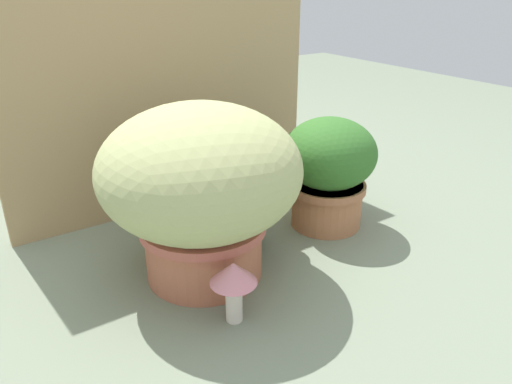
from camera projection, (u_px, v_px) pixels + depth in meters
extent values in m
plane|color=gray|center=(226.00, 278.00, 1.36)|extent=(6.00, 6.00, 0.00)
cube|color=tan|center=(165.00, 81.00, 1.62)|extent=(1.10, 0.03, 0.89)
cylinder|color=#B9674A|center=(204.00, 247.00, 1.35)|extent=(0.32, 0.32, 0.16)
cylinder|color=#BF6052|center=(203.00, 225.00, 1.32)|extent=(0.34, 0.34, 0.02)
ellipsoid|color=tan|center=(200.00, 170.00, 1.26)|extent=(0.53, 0.53, 0.34)
cylinder|color=#B5714B|center=(326.00, 204.00, 1.62)|extent=(0.23, 0.23, 0.15)
cylinder|color=#B16E4A|center=(328.00, 186.00, 1.60)|extent=(0.25, 0.25, 0.02)
ellipsoid|color=#356D29|center=(330.00, 153.00, 1.55)|extent=(0.30, 0.30, 0.23)
ellipsoid|color=brown|center=(226.00, 212.00, 1.49)|extent=(0.31, 0.27, 0.22)
ellipsoid|color=gray|center=(258.00, 213.00, 1.50)|extent=(0.11, 0.12, 0.11)
sphere|color=brown|center=(263.00, 175.00, 1.45)|extent=(0.15, 0.15, 0.11)
cone|color=brown|center=(262.00, 152.00, 1.45)|extent=(0.05, 0.05, 0.04)
cone|color=brown|center=(264.00, 159.00, 1.40)|extent=(0.05, 0.05, 0.04)
cylinder|color=brown|center=(189.00, 232.00, 1.55)|extent=(0.18, 0.12, 0.07)
cylinder|color=silver|center=(234.00, 301.00, 1.17)|extent=(0.04, 0.04, 0.11)
cone|color=pink|center=(233.00, 273.00, 1.14)|extent=(0.11, 0.11, 0.05)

